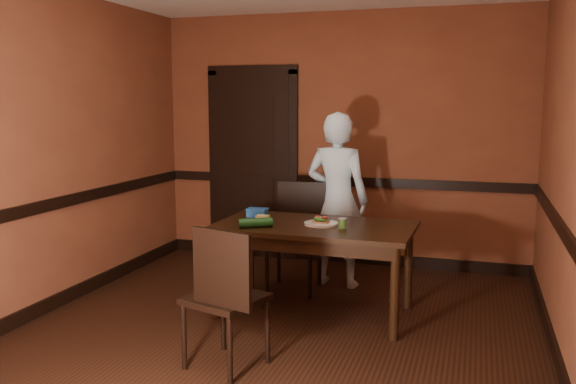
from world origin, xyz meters
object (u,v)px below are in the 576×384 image
Objects in this scene: cheese_saucer at (263,218)px; food_tub at (257,212)px; dining_table at (314,269)px; chair_far at (294,238)px; sandwich_plate at (321,222)px; chair_near at (226,296)px; person at (337,200)px; sauce_jar at (342,223)px.

cheese_saucer is 0.17m from food_tub.
food_tub is (-0.10, 0.14, 0.02)m from cheese_saucer.
chair_far is at bearing 123.11° from dining_table.
sandwich_plate is at bearing -18.39° from food_tub.
food_tub reaches higher than sandwich_plate.
chair_near is 2.07m from person.
chair_near is 6.91× the size of cheese_saucer.
dining_table is 1.22m from chair_near.
sauce_jar is (0.25, -0.08, 0.42)m from dining_table.
person is at bearing 59.92° from cheese_saucer.
dining_table is 0.40m from sandwich_plate.
food_tub is at bearing 163.81° from dining_table.
dining_table is 5.84× the size of sandwich_plate.
person is 0.93m from cheese_saucer.
sandwich_plate is (0.40, -0.55, 0.28)m from chair_far.
sauce_jar is (0.54, 1.10, 0.31)m from chair_near.
cheese_saucer is (-0.46, -0.80, -0.06)m from person.
dining_table is 0.49m from sauce_jar.
chair_near reaches higher than dining_table.
sandwich_plate is (0.06, -0.84, -0.06)m from person.
dining_table is at bearing 96.37° from person.
sauce_jar is at bearing -49.13° from chair_far.
cheese_saucer is at bearing -64.57° from chair_near.
chair_near is 1.26m from sandwich_plate.
person is at bearing 91.28° from dining_table.
sauce_jar reaches higher than cheese_saucer.
person reaches higher than chair_far.
dining_table is at bearing -178.85° from sandwich_plate.
chair_far reaches higher than sauce_jar.
sauce_jar is 0.86m from food_tub.
food_tub is (-0.57, -0.66, -0.04)m from person.
dining_table is at bearing 163.01° from sauce_jar.
person is at bearing 93.79° from sandwich_plate.
chair_far is 12.55× the size of sauce_jar.
sauce_jar reaches higher than dining_table.
sauce_jar is at bearing 111.69° from person.
chair_near reaches higher than sauce_jar.
dining_table is 1.66× the size of chair_near.
person reaches higher than sauce_jar.
chair_far is 0.60× the size of person.
sandwich_plate reaches higher than cheese_saucer.
person reaches higher than food_tub.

